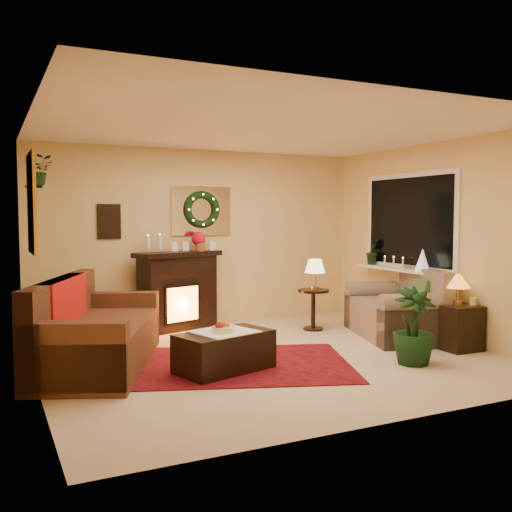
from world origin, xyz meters
name	(u,v)px	position (x,y,z in m)	size (l,w,h in m)	color
floor	(269,358)	(0.00, 0.00, 0.00)	(5.00, 5.00, 0.00)	beige
ceiling	(270,128)	(0.00, 0.00, 2.60)	(5.00, 5.00, 0.00)	white
wall_back	(201,238)	(0.00, 2.25, 1.30)	(5.00, 5.00, 0.00)	#EFD88C
wall_front	(400,258)	(0.00, -2.25, 1.30)	(5.00, 5.00, 0.00)	#EFD88C
wall_left	(33,250)	(-2.50, 0.00, 1.30)	(4.50, 4.50, 0.00)	#EFD88C
wall_right	(438,241)	(2.50, 0.00, 1.30)	(4.50, 4.50, 0.00)	#EFD88C
area_rug	(243,364)	(-0.40, -0.15, 0.01)	(2.33, 1.75, 0.01)	#66050F
sofa	(100,327)	(-1.82, 0.46, 0.43)	(0.98, 2.23, 0.96)	#513A25
red_throw	(94,322)	(-1.85, 0.63, 0.46)	(0.77, 1.25, 0.02)	red
fireplace	(178,291)	(-0.43, 2.04, 0.55)	(1.15, 0.36, 1.05)	black
poinsettia	(199,239)	(-0.11, 2.04, 1.30)	(0.20, 0.20, 0.20)	red
mantel_candle_a	(148,242)	(-0.87, 1.99, 1.26)	(0.06, 0.06, 0.18)	beige
mantel_candle_b	(160,242)	(-0.70, 2.01, 1.26)	(0.07, 0.07, 0.20)	silver
mantel_mirror	(201,211)	(0.00, 2.23, 1.70)	(0.92, 0.02, 0.72)	white
wreath	(202,210)	(0.00, 2.19, 1.72)	(0.55, 0.55, 0.11)	#194719
wall_art	(109,221)	(-1.35, 2.23, 1.55)	(0.32, 0.03, 0.48)	#381E11
gold_mirror	(31,203)	(-2.48, 0.30, 1.75)	(0.03, 0.84, 1.00)	gold
hanging_plant	(39,185)	(-2.34, 1.05, 1.97)	(0.33, 0.28, 0.36)	#194719
loveseat	(395,306)	(2.06, 0.31, 0.42)	(0.93, 1.60, 0.93)	gray
window_frame	(410,221)	(2.48, 0.55, 1.55)	(0.03, 1.86, 1.36)	white
window_glass	(409,221)	(2.47, 0.55, 1.55)	(0.02, 1.70, 1.22)	black
window_sill	(403,270)	(2.38, 0.55, 0.87)	(0.22, 1.86, 0.04)	white
mini_tree	(422,260)	(2.36, 0.14, 1.04)	(0.20, 0.20, 0.30)	white
sill_plant	(373,252)	(2.41, 1.27, 1.08)	(0.28, 0.23, 0.51)	#18401C
side_table_round	(313,307)	(1.30, 1.17, 0.33)	(0.45, 0.45, 0.58)	#522C1F
lamp_cream	(315,269)	(1.30, 1.13, 0.88)	(0.29, 0.29, 0.44)	#F5DE91
end_table_square	(459,328)	(2.26, -0.63, 0.27)	(0.44, 0.44, 0.55)	black
lamp_tiffany	(458,289)	(2.26, -0.60, 0.74)	(0.30, 0.30, 0.44)	#FF670A
coffee_table	(224,352)	(-0.68, -0.30, 0.21)	(0.99, 0.54, 0.42)	#51281C
fruit_bowl	(223,329)	(-0.70, -0.33, 0.45)	(0.24, 0.24, 0.06)	#EDEAC1
floor_palm	(414,324)	(1.30, -0.93, 0.45)	(1.41, 1.41, 2.53)	black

